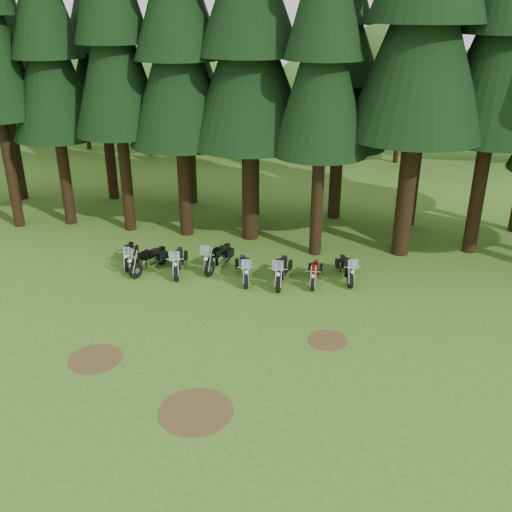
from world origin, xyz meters
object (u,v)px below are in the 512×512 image
object	(u,v)px
motorcycle_0	(130,255)
motorcycle_4	(244,270)
motorcycle_6	(314,274)
motorcycle_1	(149,260)
motorcycle_2	(178,262)
motorcycle_5	(282,272)
motorcycle_3	(218,258)
motorcycle_7	(346,270)

from	to	relation	value
motorcycle_0	motorcycle_4	xyz separation A→B (m)	(5.37, -0.64, 0.03)
motorcycle_6	motorcycle_1	bearing A→B (deg)	-178.90
motorcycle_2	motorcycle_5	size ratio (longest dim) A/B	0.97
motorcycle_3	motorcycle_6	xyz separation A→B (m)	(4.31, -0.67, -0.10)
motorcycle_1	motorcycle_7	bearing A→B (deg)	26.30
motorcycle_0	motorcycle_4	world-z (taller)	motorcycle_4
motorcycle_2	motorcycle_7	bearing A→B (deg)	-6.97
motorcycle_2	motorcycle_4	xyz separation A→B (m)	(2.96, -0.21, -0.02)
motorcycle_0	motorcycle_5	world-z (taller)	motorcycle_5
motorcycle_3	motorcycle_4	world-z (taller)	motorcycle_3
motorcycle_1	motorcycle_0	bearing A→B (deg)	176.60
motorcycle_3	motorcycle_5	world-z (taller)	same
motorcycle_1	motorcycle_3	bearing A→B (deg)	37.00
motorcycle_6	motorcycle_7	bearing A→B (deg)	22.54
motorcycle_2	motorcycle_5	distance (m)	4.57
motorcycle_1	motorcycle_4	xyz separation A→B (m)	(4.28, -0.13, -0.04)
motorcycle_6	motorcycle_7	world-z (taller)	motorcycle_7
motorcycle_3	motorcycle_5	bearing A→B (deg)	-3.68
motorcycle_0	motorcycle_6	size ratio (longest dim) A/B	1.06
motorcycle_5	motorcycle_6	distance (m)	1.38
motorcycle_6	motorcycle_7	size ratio (longest dim) A/B	0.89
motorcycle_0	motorcycle_7	distance (m)	9.64
motorcycle_4	motorcycle_6	size ratio (longest dim) A/B	1.12
motorcycle_2	motorcycle_5	bearing A→B (deg)	-14.14
motorcycle_2	motorcycle_3	size ratio (longest dim) A/B	0.97
motorcycle_0	motorcycle_6	distance (m)	8.34
motorcycle_3	motorcycle_4	size ratio (longest dim) A/B	1.09
motorcycle_4	motorcycle_7	xyz separation A→B (m)	(4.26, 0.78, -0.00)
motorcycle_1	motorcycle_7	world-z (taller)	motorcycle_1
motorcycle_3	motorcycle_0	bearing A→B (deg)	-162.42
motorcycle_1	motorcycle_2	distance (m)	1.32
motorcycle_2	motorcycle_6	bearing A→B (deg)	-11.15
motorcycle_2	motorcycle_0	bearing A→B (deg)	158.26
motorcycle_0	motorcycle_4	distance (m)	5.41
motorcycle_3	motorcycle_1	bearing A→B (deg)	-151.26
motorcycle_4	motorcycle_0	bearing A→B (deg)	157.14
motorcycle_4	motorcycle_7	bearing A→B (deg)	-5.63
motorcycle_1	motorcycle_3	size ratio (longest dim) A/B	0.97
motorcycle_2	motorcycle_7	size ratio (longest dim) A/B	1.06
motorcycle_0	motorcycle_2	bearing A→B (deg)	-24.76
motorcycle_5	motorcycle_6	bearing A→B (deg)	10.34
motorcycle_3	motorcycle_7	world-z (taller)	motorcycle_3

